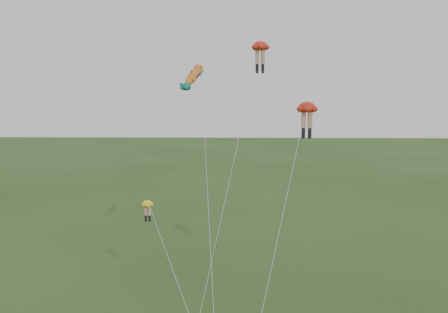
{
  "coord_description": "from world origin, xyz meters",
  "views": [
    {
      "loc": [
        1.12,
        -32.0,
        16.48
      ],
      "look_at": [
        0.18,
        6.0,
        11.58
      ],
      "focal_mm": 40.0,
      "sensor_mm": 36.0,
      "label": 1
    }
  ],
  "objects": [
    {
      "name": "legs_kite_yellow",
      "position": [
        -5.65,
        5.85,
        7.38
      ],
      "size": [
        5.38,
        8.61,
        8.08
      ],
      "rotation": [
        0.0,
        0.0,
        -0.1
      ],
      "color": "yellow",
      "rests_on": "ground"
    },
    {
      "name": "legs_kite_red_mid",
      "position": [
        6.19,
        4.28,
        15.03
      ],
      "size": [
        5.27,
        8.84,
        15.81
      ],
      "rotation": [
        0.0,
        0.0,
        -0.38
      ],
      "color": "red",
      "rests_on": "ground"
    },
    {
      "name": "fish_kite",
      "position": [
        -2.36,
        9.21,
        17.75
      ],
      "size": [
        3.26,
        11.54,
        19.05
      ],
      "rotation": [
        0.56,
        0.0,
        -0.41
      ],
      "color": "yellow",
      "rests_on": "ground"
    },
    {
      "name": "legs_kite_red_high",
      "position": [
        2.92,
        8.18,
        19.64
      ],
      "size": [
        5.5,
        8.73,
        20.51
      ],
      "rotation": [
        0.0,
        0.0,
        -0.11
      ],
      "color": "red",
      "rests_on": "ground"
    }
  ]
}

